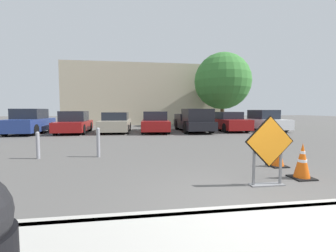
{
  "coord_description": "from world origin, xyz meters",
  "views": [
    {
      "loc": [
        -1.96,
        -2.94,
        1.54
      ],
      "look_at": [
        -0.45,
        7.3,
        0.81
      ],
      "focal_mm": 24.0,
      "sensor_mm": 36.0,
      "label": 1
    }
  ],
  "objects": [
    {
      "name": "parked_car_fifth",
      "position": [
        4.92,
        12.9,
        0.66
      ],
      "size": [
        1.82,
        4.22,
        1.41
      ],
      "rotation": [
        0.0,
        0.0,
        3.14
      ],
      "color": "maroon",
      "rests_on": "ground_plane"
    },
    {
      "name": "building_facade_backdrop",
      "position": [
        -0.77,
        22.96,
        3.21
      ],
      "size": [
        16.99,
        5.0,
        6.42
      ],
      "color": "beige",
      "rests_on": "ground_plane"
    },
    {
      "name": "traffic_cone_nearest",
      "position": [
        1.76,
        1.55,
        0.39
      ],
      "size": [
        0.46,
        0.46,
        0.81
      ],
      "color": "black",
      "rests_on": "ground_plane"
    },
    {
      "name": "curb_lip",
      "position": [
        0.0,
        0.0,
        0.07
      ],
      "size": [
        25.21,
        0.2,
        0.14
      ],
      "color": "#ADAAA3",
      "rests_on": "ground_plane"
    },
    {
      "name": "traffic_cone_second",
      "position": [
        1.9,
        2.62,
        0.34
      ],
      "size": [
        0.45,
        0.45,
        0.71
      ],
      "color": "black",
      "rests_on": "ground_plane"
    },
    {
      "name": "bollard_second",
      "position": [
        -5.02,
        4.63,
        0.46
      ],
      "size": [
        0.12,
        0.12,
        0.87
      ],
      "color": "gray",
      "rests_on": "ground_plane"
    },
    {
      "name": "bollard_nearest",
      "position": [
        -3.17,
        4.63,
        0.51
      ],
      "size": [
        0.12,
        0.12,
        0.97
      ],
      "color": "gray",
      "rests_on": "ground_plane"
    },
    {
      "name": "parked_car_second",
      "position": [
        -6.05,
        12.96,
        0.67
      ],
      "size": [
        1.91,
        4.04,
        1.47
      ],
      "rotation": [
        0.0,
        0.0,
        3.16
      ],
      "color": "maroon",
      "rests_on": "ground_plane"
    },
    {
      "name": "parked_car_sixth",
      "position": [
        7.66,
        12.75,
        0.71
      ],
      "size": [
        2.02,
        4.24,
        1.55
      ],
      "rotation": [
        0.0,
        0.0,
        3.2
      ],
      "color": "silver",
      "rests_on": "ground_plane"
    },
    {
      "name": "parked_car_third",
      "position": [
        -3.3,
        13.07,
        0.64
      ],
      "size": [
        2.04,
        4.18,
        1.38
      ],
      "rotation": [
        0.0,
        0.0,
        3.1
      ],
      "color": "#A39984",
      "rests_on": "ground_plane"
    },
    {
      "name": "pickup_truck",
      "position": [
        2.18,
        12.57,
        0.74
      ],
      "size": [
        1.98,
        5.25,
        1.63
      ],
      "rotation": [
        0.0,
        0.0,
        3.14
      ],
      "color": "black",
      "rests_on": "ground_plane"
    },
    {
      "name": "ground_plane",
      "position": [
        0.0,
        10.0,
        0.0
      ],
      "size": [
        96.0,
        96.0,
        0.0
      ],
      "primitive_type": "plane",
      "color": "#565451"
    },
    {
      "name": "street_tree_behind_lot",
      "position": [
        6.34,
        17.73,
        4.29
      ],
      "size": [
        5.34,
        5.34,
        6.97
      ],
      "color": "#513823",
      "rests_on": "ground_plane"
    },
    {
      "name": "parked_car_fourth",
      "position": [
        -0.56,
        12.88,
        0.67
      ],
      "size": [
        2.1,
        4.67,
        1.45
      ],
      "rotation": [
        0.0,
        0.0,
        3.08
      ],
      "color": "maroon",
      "rests_on": "ground_plane"
    },
    {
      "name": "parked_car_nearest",
      "position": [
        -8.79,
        12.85,
        0.74
      ],
      "size": [
        1.94,
        4.07,
        1.63
      ],
      "rotation": [
        0.0,
        0.0,
        3.13
      ],
      "color": "navy",
      "rests_on": "ground_plane"
    },
    {
      "name": "road_closed_sign",
      "position": [
        0.71,
        1.19,
        0.78
      ],
      "size": [
        1.05,
        0.2,
        1.44
      ],
      "color": "black",
      "rests_on": "ground_plane"
    }
  ]
}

